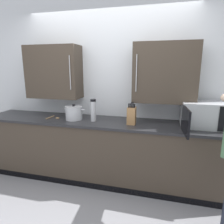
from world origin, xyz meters
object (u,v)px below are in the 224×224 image
knife_block (132,115)px  stock_pot (74,113)px  thermos_flask (93,110)px  microwave_oven (202,115)px  wooden_spoon (54,118)px

knife_block → stock_pot: knife_block is taller
knife_block → thermos_flask: bearing=179.4°
microwave_oven → knife_block: 0.90m
knife_block → thermos_flask: 0.55m
microwave_oven → stock_pot: (-1.75, -0.06, -0.06)m
stock_pot → thermos_flask: 0.31m
microwave_oven → knife_block: bearing=-174.9°
microwave_oven → thermos_flask: size_ratio=2.41×
microwave_oven → stock_pot: 1.75m
wooden_spoon → thermos_flask: 0.65m
wooden_spoon → stock_pot: stock_pot is taller
knife_block → stock_pot: 0.86m
stock_pot → thermos_flask: size_ratio=1.08×
knife_block → wooden_spoon: knife_block is taller
knife_block → thermos_flask: (-0.55, 0.01, 0.04)m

